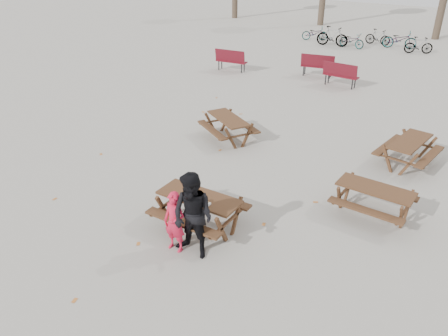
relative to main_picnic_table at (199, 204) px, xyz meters
The scene contains 13 objects.
ground 0.59m from the main_picnic_table, ahead, with size 80.00×80.00×0.00m, color gray.
main_picnic_table is the anchor object (origin of this frame).
food_tray 0.41m from the main_picnic_table, 30.39° to the right, with size 0.18×0.11×0.04m, color white.
bread_roll 0.43m from the main_picnic_table, 30.39° to the right, with size 0.14×0.06×0.05m, color tan.
soda_bottle 0.37m from the main_picnic_table, 155.80° to the right, with size 0.07×0.07×0.17m.
child 0.90m from the main_picnic_table, 87.57° to the right, with size 0.48×0.31×1.31m, color red.
adult 0.99m from the main_picnic_table, 61.91° to the right, with size 0.87×0.68×1.80m, color black.
picnic_table_east 3.92m from the main_picnic_table, 38.63° to the left, with size 1.66×1.33×0.71m, color #3D2316, non-canonical shape.
picnic_table_north 4.75m from the main_picnic_table, 113.97° to the left, with size 1.69×1.36×0.73m, color #3D2316, non-canonical shape.
picnic_table_far 6.35m from the main_picnic_table, 59.96° to the left, with size 1.71×1.38×0.74m, color #3D2316, non-canonical shape.
park_bench_row 12.24m from the main_picnic_table, 94.37° to the left, with size 12.91×2.71×1.03m.
bicycle_row 20.05m from the main_picnic_table, 96.39° to the left, with size 7.76×2.35×1.11m.
fallen_leaves 2.62m from the main_picnic_table, 78.69° to the left, with size 11.00×11.00×0.01m, color #B5662B, non-canonical shape.
Camera 1 is at (4.62, -6.39, 5.58)m, focal length 35.00 mm.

